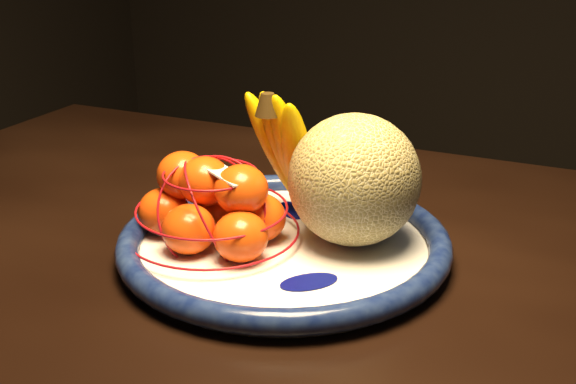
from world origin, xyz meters
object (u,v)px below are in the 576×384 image
at_px(fruit_bowl, 284,243).
at_px(cantaloupe, 354,180).
at_px(dining_table, 370,355).
at_px(banana_bunch, 288,147).
at_px(mandarin_bag, 212,207).

height_order(fruit_bowl, cantaloupe, cantaloupe).
xyz_separation_m(dining_table, cantaloupe, (-0.05, 0.07, 0.16)).
bearing_deg(fruit_bowl, banana_bunch, 111.64).
relative_size(fruit_bowl, mandarin_bag, 1.49).
xyz_separation_m(banana_bunch, mandarin_bag, (-0.04, -0.10, -0.04)).
bearing_deg(cantaloupe, banana_bunch, 159.84).
bearing_deg(mandarin_bag, banana_bunch, 65.36).
relative_size(dining_table, banana_bunch, 9.14).
bearing_deg(mandarin_bag, dining_table, -0.71).
relative_size(fruit_bowl, banana_bunch, 2.18).
xyz_separation_m(cantaloupe, mandarin_bag, (-0.14, -0.06, -0.03)).
height_order(fruit_bowl, mandarin_bag, mandarin_bag).
distance_m(banana_bunch, mandarin_bag, 0.12).
distance_m(dining_table, banana_bunch, 0.25).
distance_m(cantaloupe, mandarin_bag, 0.15).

